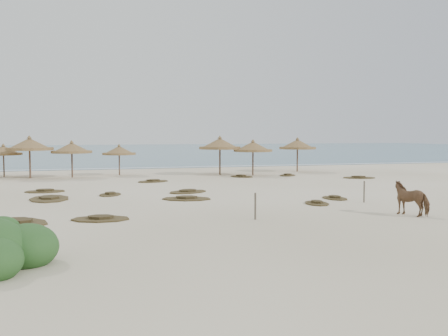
% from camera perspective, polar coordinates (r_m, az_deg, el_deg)
% --- Properties ---
extents(ground, '(160.00, 160.00, 0.00)m').
position_cam_1_polar(ground, '(22.32, -1.50, -4.50)').
color(ground, beige).
rests_on(ground, ground).
extents(ocean, '(200.00, 100.00, 0.01)m').
position_cam_1_polar(ocean, '(96.58, -12.84, 1.94)').
color(ocean, '#24546E').
rests_on(ocean, ground).
extents(foam_line, '(70.00, 0.60, 0.01)m').
position_cam_1_polar(foam_line, '(47.80, -9.41, -0.01)').
color(foam_line, silver).
rests_on(foam_line, ground).
extents(palapa_0, '(2.97, 2.97, 2.53)m').
position_cam_1_polar(palapa_0, '(41.25, -23.90, 1.80)').
color(palapa_0, brown).
rests_on(palapa_0, ground).
extents(palapa_1, '(3.97, 3.97, 3.15)m').
position_cam_1_polar(palapa_1, '(39.12, -21.35, 2.48)').
color(palapa_1, brown).
rests_on(palapa_1, ground).
extents(palapa_2, '(3.77, 3.77, 2.79)m').
position_cam_1_polar(palapa_2, '(38.83, -17.01, 2.15)').
color(palapa_2, brown).
rests_on(palapa_2, ground).
extents(palapa_3, '(3.36, 3.36, 2.47)m').
position_cam_1_polar(palapa_3, '(40.01, -11.90, 1.93)').
color(palapa_3, brown).
rests_on(palapa_3, ground).
extents(palapa_4, '(4.28, 4.28, 3.12)m').
position_cam_1_polar(palapa_4, '(39.67, -0.47, 2.73)').
color(palapa_4, brown).
rests_on(palapa_4, ground).
extents(palapa_5, '(3.43, 3.43, 2.84)m').
position_cam_1_polar(palapa_5, '(39.22, 3.33, 2.39)').
color(palapa_5, brown).
rests_on(palapa_5, ground).
extents(palapa_6, '(3.41, 3.41, 2.97)m').
position_cam_1_polar(palapa_6, '(43.31, 8.39, 2.64)').
color(palapa_6, brown).
rests_on(palapa_6, ground).
extents(horse, '(1.41, 1.76, 1.35)m').
position_cam_1_polar(horse, '(21.49, 20.68, -3.27)').
color(horse, brown).
rests_on(horse, ground).
extents(fence_post_near, '(0.08, 0.08, 1.03)m').
position_cam_1_polar(fence_post_near, '(19.12, 3.60, -4.38)').
color(fence_post_near, brown).
rests_on(fence_post_near, ground).
extents(fence_post_far, '(0.08, 0.08, 1.03)m').
position_cam_1_polar(fence_post_far, '(24.71, 15.72, -2.63)').
color(fence_post_far, brown).
rests_on(fence_post_far, ground).
extents(scrub_1, '(1.96, 2.98, 0.16)m').
position_cam_1_polar(scrub_1, '(26.41, -19.33, -3.29)').
color(scrub_1, '#4E3D22').
rests_on(scrub_1, ground).
extents(scrub_2, '(1.59, 1.93, 0.16)m').
position_cam_1_polar(scrub_2, '(27.29, -12.89, -2.94)').
color(scrub_2, '#4E3D22').
rests_on(scrub_2, ground).
extents(scrub_3, '(2.73, 2.33, 0.16)m').
position_cam_1_polar(scrub_3, '(27.92, -4.16, -2.69)').
color(scrub_3, '#4E3D22').
rests_on(scrub_3, ground).
extents(scrub_4, '(1.16, 1.70, 0.16)m').
position_cam_1_polar(scrub_4, '(25.75, 12.54, -3.35)').
color(scrub_4, '#4E3D22').
rests_on(scrub_4, ground).
extents(scrub_5, '(2.72, 2.15, 0.16)m').
position_cam_1_polar(scrub_5, '(37.97, 15.15, -1.05)').
color(scrub_5, '#4E3D22').
rests_on(scrub_5, ground).
extents(scrub_7, '(2.03, 2.40, 0.16)m').
position_cam_1_polar(scrub_7, '(37.66, 2.01, -0.95)').
color(scrub_7, '#4E3D22').
rests_on(scrub_7, ground).
extents(scrub_9, '(2.82, 2.25, 0.16)m').
position_cam_1_polar(scrub_9, '(25.00, -4.31, -3.48)').
color(scrub_9, '#4E3D22').
rests_on(scrub_9, ground).
extents(scrub_10, '(2.04, 2.15, 0.16)m').
position_cam_1_polar(scrub_10, '(39.09, 7.27, -0.80)').
color(scrub_10, '#4E3D22').
rests_on(scrub_10, ground).
extents(scrub_11, '(2.45, 1.84, 0.16)m').
position_cam_1_polar(scrub_11, '(19.68, -13.93, -5.62)').
color(scrub_11, '#4E3D22').
rests_on(scrub_11, ground).
extents(scrub_12, '(1.30, 1.78, 0.16)m').
position_cam_1_polar(scrub_12, '(23.71, 10.55, -3.95)').
color(scrub_12, '#4E3D22').
rests_on(scrub_12, ground).
extents(scrub_13, '(2.54, 2.09, 0.16)m').
position_cam_1_polar(scrub_13, '(34.21, -8.11, -1.49)').
color(scrub_13, '#4E3D22').
rests_on(scrub_13, ground).
extents(scrub_14, '(2.24, 1.50, 0.16)m').
position_cam_1_polar(scrub_14, '(29.81, -19.78, -2.50)').
color(scrub_14, '#4E3D22').
rests_on(scrub_14, ground).
extents(scrub_15, '(2.89, 3.02, 0.16)m').
position_cam_1_polar(scrub_15, '(19.87, -22.35, -5.71)').
color(scrub_15, '#4E3D22').
rests_on(scrub_15, ground).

